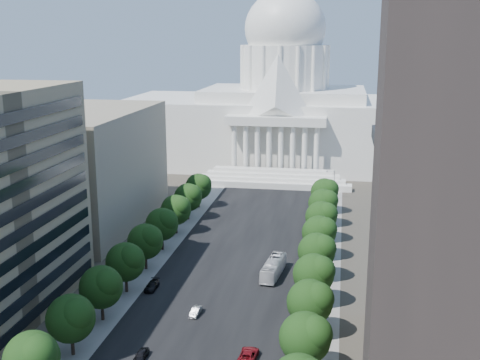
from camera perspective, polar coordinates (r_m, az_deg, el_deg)
The scene contains 32 objects.
road_asphalt at distance 143.59m, azimuth 0.29°, elevation -6.21°, with size 30.00×260.00×0.01m, color black.
sidewalk_left at distance 147.70m, azimuth -7.04°, elevation -5.74°, with size 8.00×260.00×0.02m, color gray.
sidewalk_right at distance 141.93m, azimuth 7.93°, elevation -6.59°, with size 8.00×260.00×0.02m, color gray.
capitol at distance 231.03m, azimuth 4.16°, elevation 6.43°, with size 120.00×56.00×73.00m.
office_block_left_far at distance 163.00m, azimuth -16.00°, elevation 1.15°, with size 38.00×52.00×30.00m, color gray.
tree_l_b at distance 88.64m, azimuth -19.02°, elevation -15.64°, with size 7.79×7.60×9.97m.
tree_l_c at distance 98.04m, azimuth -15.64°, elevation -12.44°, with size 7.79×7.60×9.97m.
tree_l_d at distance 107.95m, azimuth -12.92°, elevation -9.78°, with size 7.79×7.60×9.97m.
tree_l_e at distance 118.26m, azimuth -10.70°, elevation -7.56°, with size 7.79×7.60×9.97m.
tree_l_f at distance 128.85m, azimuth -8.86°, elevation -5.69°, with size 7.79×7.60×9.97m.
tree_l_g at distance 139.68m, azimuth -7.31°, elevation -4.10°, with size 7.79×7.60×9.97m.
tree_l_h at distance 150.68m, azimuth -5.99°, elevation -2.75°, with size 7.79×7.60×9.97m.
tree_l_i at distance 161.82m, azimuth -4.86°, elevation -1.57°, with size 7.79×7.60×9.97m.
tree_l_j at distance 173.08m, azimuth -3.87°, elevation -0.55°, with size 7.79×7.60×9.97m.
tree_r_c at distance 89.73m, azimuth 6.40°, elevation -14.55°, with size 7.79×7.60×9.97m.
tree_r_d at distance 100.47m, azimuth 6.82°, elevation -11.34°, with size 7.79×7.60×9.97m.
tree_r_e at distance 111.46m, azimuth 7.15°, elevation -8.76°, with size 7.79×7.60×9.97m.
tree_r_f at distance 122.65m, azimuth 7.42°, elevation -6.65°, with size 7.79×7.60×9.97m.
tree_r_g at distance 133.98m, azimuth 7.64°, elevation -4.89°, with size 7.79×7.60×9.97m.
tree_r_h at distance 145.41m, azimuth 7.83°, elevation -3.41°, with size 7.79×7.60×9.97m.
tree_r_i at distance 156.93m, azimuth 7.99°, elevation -2.14°, with size 7.79×7.60×9.97m.
tree_r_j at distance 168.52m, azimuth 8.12°, elevation -1.05°, with size 7.79×7.60×9.97m.
streetlight_b at distance 89.27m, azimuth 7.40°, elevation -15.20°, with size 2.61×0.44×9.00m.
streetlight_c at distance 111.84m, azimuth 7.96°, elevation -9.06°, with size 2.61×0.44×9.00m.
streetlight_d at distance 135.27m, azimuth 8.32°, elevation -5.01°, with size 2.61×0.44×9.00m.
streetlight_e at distance 159.18m, azimuth 8.57°, elevation -2.17°, with size 2.61×0.44×9.00m.
streetlight_f at distance 183.38m, azimuth 8.75°, elevation -0.08°, with size 2.61×0.44×9.00m.
car_dark_a at distance 97.55m, azimuth -9.36°, elevation -16.06°, with size 1.60×3.98×1.36m, color black.
car_silver at distance 109.98m, azimuth -4.21°, elevation -12.32°, with size 1.39×4.00×1.32m, color #97999E.
car_red at distance 96.06m, azimuth 0.79°, elevation -16.28°, with size 2.65×5.74×1.59m, color maroon.
car_dark_b at distance 120.96m, azimuth -8.35°, elevation -9.90°, with size 2.04×5.03×1.46m, color black.
city_bus at distance 125.89m, azimuth 3.19°, elevation -8.31°, with size 2.92×12.49×3.48m, color silver.
Camera 1 is at (22.01, -43.30, 48.64)m, focal length 45.00 mm.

